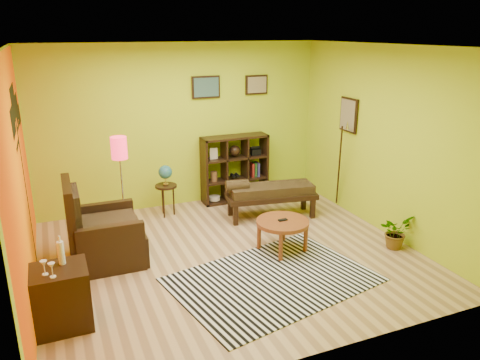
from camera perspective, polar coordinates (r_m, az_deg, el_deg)
name	(u,v)px	position (r m, az deg, el deg)	size (l,w,h in m)	color
ground	(230,255)	(6.58, -1.26, -9.17)	(5.00, 5.00, 0.00)	tan
room_shell	(222,128)	(5.96, -2.27, 6.34)	(5.04, 4.54, 2.82)	#AFCA1C
zebra_rug	(273,279)	(6.00, 4.03, -12.00)	(2.42, 1.68, 0.01)	silver
coffee_table	(283,225)	(6.58, 5.21, -5.45)	(0.74, 0.74, 0.47)	brown
armchair	(101,237)	(6.55, -16.56, -6.68)	(0.97, 0.98, 1.16)	black
side_cabinet	(62,297)	(5.34, -20.92, -13.19)	(0.57, 0.51, 0.98)	black
floor_lamp	(120,157)	(6.83, -14.45, 2.68)	(0.24, 0.24, 1.56)	silver
globe_table	(166,178)	(7.78, -9.07, 0.26)	(0.36, 0.36, 0.87)	black
cube_shelf	(235,168)	(8.43, -0.55, 1.42)	(1.20, 0.35, 1.20)	black
bench	(269,192)	(7.71, 3.55, -1.49)	(1.54, 0.76, 0.68)	black
potted_plant	(395,235)	(7.08, 18.37, -6.38)	(0.44, 0.49, 0.38)	#26661E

